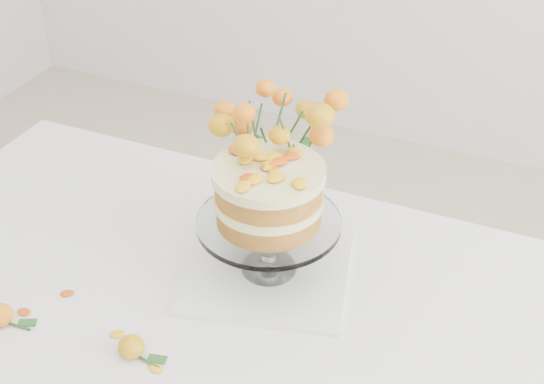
# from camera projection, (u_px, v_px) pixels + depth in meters

# --- Properties ---
(table) EXTENTS (1.43, 0.93, 0.76)m
(table) POSITION_uv_depth(u_px,v_px,m) (210.00, 350.00, 1.37)
(table) COLOR tan
(table) RESTS_ON ground
(napkin) EXTENTS (0.35, 0.35, 0.01)m
(napkin) POSITION_uv_depth(u_px,v_px,m) (269.00, 271.00, 1.41)
(napkin) COLOR white
(napkin) RESTS_ON table
(cake_stand) EXTENTS (0.26, 0.26, 0.23)m
(cake_stand) POSITION_uv_depth(u_px,v_px,m) (269.00, 200.00, 1.32)
(cake_stand) COLOR white
(cake_stand) RESTS_ON napkin
(rose_vase) EXTENTS (0.25, 0.25, 0.34)m
(rose_vase) POSITION_uv_depth(u_px,v_px,m) (275.00, 148.00, 1.40)
(rose_vase) COLOR white
(rose_vase) RESTS_ON table
(loose_rose_near) EXTENTS (0.08, 0.04, 0.04)m
(loose_rose_near) POSITION_uv_depth(u_px,v_px,m) (131.00, 347.00, 1.24)
(loose_rose_near) COLOR gold
(loose_rose_near) RESTS_ON table
(loose_rose_far) EXTENTS (0.08, 0.04, 0.04)m
(loose_rose_far) POSITION_uv_depth(u_px,v_px,m) (0.00, 315.00, 1.30)
(loose_rose_far) COLOR #E65A0B
(loose_rose_far) RESTS_ON table
(stray_petal_a) EXTENTS (0.03, 0.02, 0.00)m
(stray_petal_a) POSITION_uv_depth(u_px,v_px,m) (117.00, 334.00, 1.28)
(stray_petal_a) COLOR #F4B10F
(stray_petal_a) RESTS_ON table
(stray_petal_b) EXTENTS (0.03, 0.02, 0.00)m
(stray_petal_b) POSITION_uv_depth(u_px,v_px,m) (156.00, 369.00, 1.22)
(stray_petal_b) COLOR #F4B10F
(stray_petal_b) RESTS_ON table
(stray_petal_d) EXTENTS (0.03, 0.02, 0.00)m
(stray_petal_d) POSITION_uv_depth(u_px,v_px,m) (67.00, 293.00, 1.37)
(stray_petal_d) COLOR #F4B10F
(stray_petal_d) RESTS_ON table
(stray_petal_e) EXTENTS (0.03, 0.02, 0.00)m
(stray_petal_e) POSITION_uv_depth(u_px,v_px,m) (24.00, 312.00, 1.33)
(stray_petal_e) COLOR #F4B10F
(stray_petal_e) RESTS_ON table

